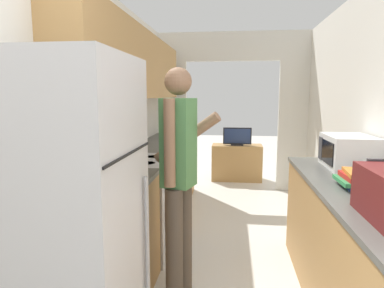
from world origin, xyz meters
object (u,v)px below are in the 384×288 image
at_px(person, 179,177).
at_px(refrigerator, 66,224).
at_px(range_oven, 139,205).
at_px(microwave, 348,152).
at_px(tv_cabinet, 237,162).
at_px(book_stack, 359,179).
at_px(television, 237,137).

bearing_deg(person, refrigerator, 166.11).
bearing_deg(range_oven, microwave, -5.17).
bearing_deg(person, range_oven, 51.80).
xyz_separation_m(refrigerator, range_oven, (-0.04, 1.51, -0.40)).
bearing_deg(tv_cabinet, book_stack, -78.72).
distance_m(book_stack, television, 3.83).
xyz_separation_m(tv_cabinet, television, (0.00, -0.04, 0.47)).
bearing_deg(range_oven, person, -53.95).
bearing_deg(tv_cabinet, person, -97.30).
height_order(refrigerator, range_oven, refrigerator).
distance_m(range_oven, book_stack, 1.98).
distance_m(range_oven, television, 3.11).
bearing_deg(refrigerator, person, 60.35).
bearing_deg(book_stack, microwave, 78.83).
distance_m(microwave, book_stack, 0.66).
height_order(range_oven, television, range_oven).
relative_size(microwave, television, 1.07).
height_order(range_oven, microwave, microwave).
relative_size(person, microwave, 3.23).
relative_size(range_oven, person, 0.61).
height_order(microwave, television, microwave).
bearing_deg(refrigerator, microwave, 36.52).
bearing_deg(tv_cabinet, range_oven, -108.17).
bearing_deg(refrigerator, television, 78.13).
bearing_deg(microwave, refrigerator, -143.48).
bearing_deg(range_oven, book_stack, -24.99).
bearing_deg(book_stack, refrigerator, -157.33).
xyz_separation_m(refrigerator, person, (0.47, 0.82, 0.07)).
xyz_separation_m(range_oven, book_stack, (1.73, -0.81, 0.51)).
distance_m(tv_cabinet, television, 0.47).
distance_m(refrigerator, book_stack, 1.84).
bearing_deg(tv_cabinet, refrigerator, -101.77).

